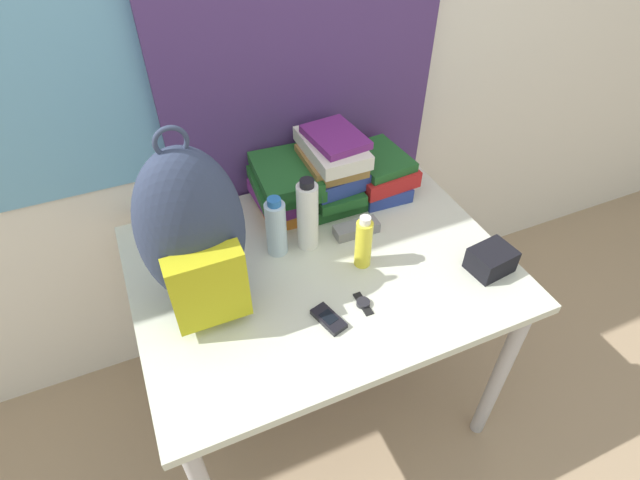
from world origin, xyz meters
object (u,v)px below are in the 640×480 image
object	(u,v)px
water_bottle	(276,227)
sunglasses_case	(356,229)
sunscreen_bottle	(363,243)
cell_phone	(329,319)
book_stack_center	(332,170)
camera_pouch	(491,260)
wristwatch	(363,303)
backpack	(193,236)
book_stack_left	(283,188)
sports_bottle	(308,215)
book_stack_right	(377,171)

from	to	relation	value
water_bottle	sunglasses_case	xyz separation A→B (m)	(0.27, -0.02, -0.08)
water_bottle	sunscreen_bottle	xyz separation A→B (m)	(0.22, -0.16, -0.01)
water_bottle	cell_phone	world-z (taller)	water_bottle
book_stack_center	camera_pouch	bearing A→B (deg)	-58.84
wristwatch	backpack	bearing A→B (deg)	153.26
cell_phone	camera_pouch	distance (m)	0.53
book_stack_left	book_stack_center	xyz separation A→B (m)	(0.17, -0.01, 0.03)
backpack	water_bottle	bearing A→B (deg)	22.06
backpack	water_bottle	distance (m)	0.31
cell_phone	camera_pouch	size ratio (longest dim) A/B	0.83
water_bottle	sunglasses_case	bearing A→B (deg)	-5.02
sports_bottle	wristwatch	distance (m)	0.32
water_bottle	camera_pouch	world-z (taller)	water_bottle
water_bottle	sunglasses_case	world-z (taller)	water_bottle
book_stack_left	water_bottle	world-z (taller)	water_bottle
book_stack_left	sports_bottle	distance (m)	0.19
water_bottle	sports_bottle	distance (m)	0.10
backpack	camera_pouch	world-z (taller)	backpack
book_stack_right	sunglasses_case	xyz separation A→B (m)	(-0.18, -0.20, -0.05)
sunscreen_bottle	camera_pouch	xyz separation A→B (m)	(0.35, -0.18, -0.05)
sunglasses_case	book_stack_right	bearing A→B (deg)	48.11
backpack	book_stack_left	distance (m)	0.47
backpack	cell_phone	size ratio (longest dim) A/B	4.84
book_stack_center	camera_pouch	size ratio (longest dim) A/B	2.09
water_bottle	wristwatch	xyz separation A→B (m)	(0.15, -0.31, -0.09)
sunglasses_case	cell_phone	bearing A→B (deg)	-128.22
book_stack_center	sunscreen_bottle	bearing A→B (deg)	-97.50
backpack	sunscreen_bottle	distance (m)	0.50
backpack	sunscreen_bottle	world-z (taller)	backpack
cell_phone	sunglasses_case	size ratio (longest dim) A/B	0.76
sunscreen_bottle	wristwatch	xyz separation A→B (m)	(-0.07, -0.15, -0.08)
sunscreen_bottle	sports_bottle	bearing A→B (deg)	129.42
cell_phone	camera_pouch	xyz separation A→B (m)	(0.53, -0.01, 0.03)
sports_bottle	cell_phone	bearing A→B (deg)	-102.35
backpack	book_stack_center	world-z (taller)	backpack
book_stack_right	camera_pouch	size ratio (longest dim) A/B	1.96
book_stack_left	sunglasses_case	bearing A→B (deg)	-49.20
backpack	water_bottle	size ratio (longest dim) A/B	2.66
camera_pouch	wristwatch	world-z (taller)	camera_pouch
cell_phone	book_stack_center	bearing A→B (deg)	64.82
backpack	book_stack_center	distance (m)	0.59
cell_phone	sports_bottle	bearing A→B (deg)	77.65
sports_bottle	wristwatch	bearing A→B (deg)	-80.86
sunscreen_bottle	cell_phone	distance (m)	0.26
water_bottle	cell_phone	xyz separation A→B (m)	(0.03, -0.32, -0.09)
book_stack_center	water_bottle	xyz separation A→B (m)	(-0.26, -0.17, -0.03)
backpack	sunglasses_case	distance (m)	0.57
cell_phone	camera_pouch	world-z (taller)	camera_pouch
sunscreen_bottle	cell_phone	xyz separation A→B (m)	(-0.19, -0.16, -0.08)
sports_bottle	sunglasses_case	size ratio (longest dim) A/B	1.68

